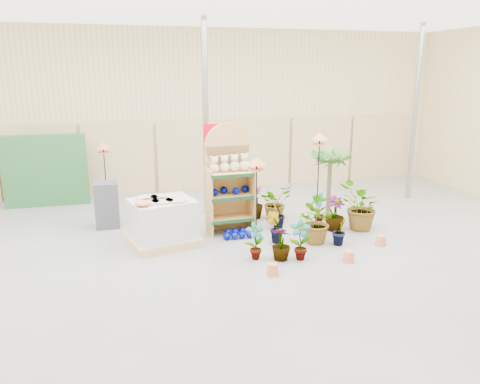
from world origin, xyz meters
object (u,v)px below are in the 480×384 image
Objects in this scene: bird_table_front at (257,164)px; pallet_stack at (163,222)px; display_shelf at (228,182)px; potted_plant_2 at (314,221)px.

pallet_stack is at bearing 156.84° from bird_table_front.
pallet_stack is at bearing -162.94° from display_shelf.
potted_plant_2 is at bearing -42.65° from display_shelf.
display_shelf is at bearing 100.57° from bird_table_front.
pallet_stack reaches higher than potted_plant_2.
bird_table_front is at bearing -37.75° from pallet_stack.
potted_plant_2 is at bearing 3.88° from bird_table_front.
pallet_stack is 0.83× the size of bird_table_front.
potted_plant_2 is (1.46, -1.19, -0.61)m from display_shelf.
bird_table_front is (0.24, -1.27, 0.62)m from display_shelf.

